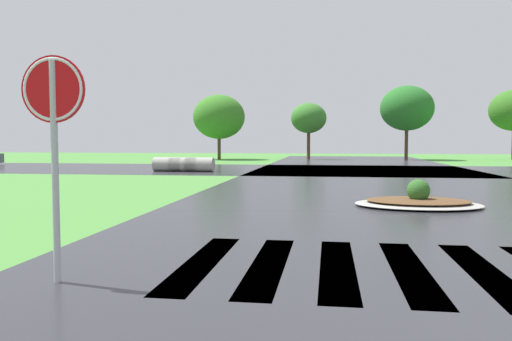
% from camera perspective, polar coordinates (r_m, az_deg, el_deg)
% --- Properties ---
extents(asphalt_roadway, '(11.95, 80.00, 0.01)m').
position_cam_1_polar(asphalt_roadway, '(12.36, 17.22, -4.30)').
color(asphalt_roadway, '#2B2B30').
rests_on(asphalt_roadway, ground).
extents(asphalt_cross_road, '(90.00, 10.76, 0.01)m').
position_cam_1_polar(asphalt_cross_road, '(28.01, 12.21, 0.04)').
color(asphalt_cross_road, '#2B2B30').
rests_on(asphalt_cross_road, ground).
extents(crosswalk_stripes, '(7.65, 3.20, 0.01)m').
position_cam_1_polar(crosswalk_stripes, '(6.96, 24.52, -10.45)').
color(crosswalk_stripes, white).
rests_on(crosswalk_stripes, ground).
extents(stop_sign, '(0.76, 0.08, 2.60)m').
position_cam_1_polar(stop_sign, '(6.13, -22.06, 5.93)').
color(stop_sign, '#B2B5BA').
rests_on(stop_sign, ground).
extents(median_island, '(3.08, 2.16, 0.68)m').
position_cam_1_polar(median_island, '(13.01, 18.00, -3.37)').
color(median_island, '#9E9B93').
rests_on(median_island, ground).
extents(drainage_pipe_stack, '(3.23, 0.81, 0.74)m').
position_cam_1_polar(drainage_pipe_stack, '(26.47, -8.25, 0.69)').
color(drainage_pipe_stack, '#9E9B93').
rests_on(drainage_pipe_stack, ground).
extents(background_treeline, '(36.33, 6.88, 6.17)m').
position_cam_1_polar(background_treeline, '(43.55, 18.11, 6.32)').
color(background_treeline, '#4C3823').
rests_on(background_treeline, ground).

